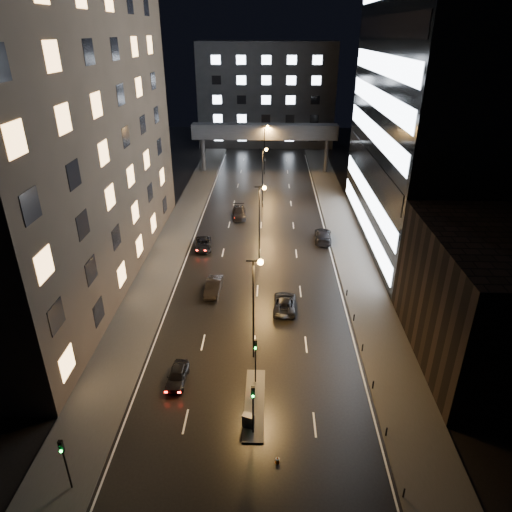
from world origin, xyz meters
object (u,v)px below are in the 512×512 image
object	(u,v)px
car_away_a	(177,375)
car_toward_b	(323,236)
car_away_c	(203,244)
car_toward_a	(285,303)
car_away_d	(239,213)
car_away_b	(214,287)
utility_cabinet	(248,420)

from	to	relation	value
car_away_a	car_toward_b	size ratio (longest dim) A/B	0.68
car_away_c	car_toward_a	bearing A→B (deg)	-60.99
car_away_d	car_toward_b	size ratio (longest dim) A/B	0.92
car_away_b	car_away_d	xyz separation A→B (m)	(1.39, 23.90, -0.01)
car_away_d	utility_cabinet	world-z (taller)	car_away_d
car_away_a	car_away_b	distance (m)	15.04
car_away_c	utility_cabinet	bearing A→B (deg)	-83.36
car_away_d	car_away_a	bearing A→B (deg)	-98.98
car_away_d	utility_cabinet	bearing A→B (deg)	-90.27
car_away_b	car_away_d	world-z (taller)	car_away_b
car_toward_b	utility_cabinet	distance (m)	35.97
car_away_c	car_toward_a	world-z (taller)	car_toward_a
car_away_a	car_away_c	distance (m)	26.79
car_away_a	car_away_d	xyz separation A→B (m)	(2.77, 38.87, 0.10)
car_away_b	car_away_d	size ratio (longest dim) A/B	0.89
car_away_a	car_away_d	size ratio (longest dim) A/B	0.73
utility_cabinet	car_away_b	bearing A→B (deg)	120.62
car_away_a	car_toward_a	xyz separation A→B (m)	(9.49, 11.80, 0.06)
car_away_a	car_toward_a	bearing A→B (deg)	53.09
car_away_a	car_away_d	distance (m)	38.97
car_toward_a	utility_cabinet	bearing A→B (deg)	82.07
car_away_b	car_toward_b	distance (m)	20.50
car_toward_a	car_away_b	bearing A→B (deg)	-18.56
car_away_b	car_away_d	distance (m)	23.94
car_away_a	car_toward_b	world-z (taller)	car_toward_b
car_away_d	car_toward_a	world-z (taller)	car_away_d
car_away_d	car_toward_a	xyz separation A→B (m)	(6.72, -27.07, -0.05)
car_toward_a	car_away_d	bearing A→B (deg)	-73.25
car_away_c	car_away_a	bearing A→B (deg)	-94.07
car_away_c	car_toward_a	xyz separation A→B (m)	(10.92, -14.95, 0.05)
car_away_a	car_away_c	world-z (taller)	car_away_c
car_away_b	car_toward_a	distance (m)	8.70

